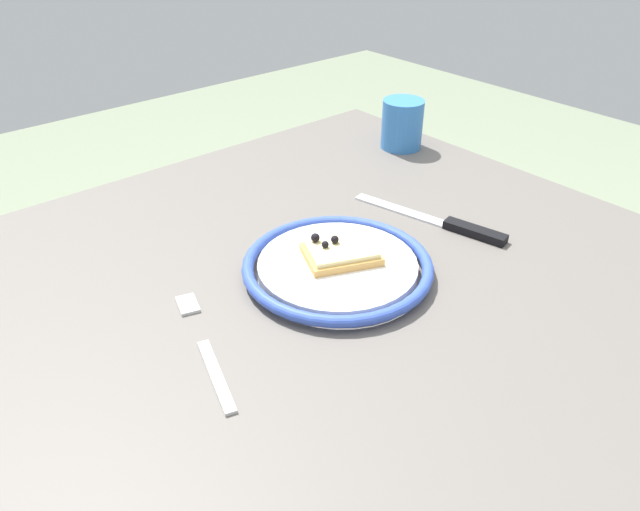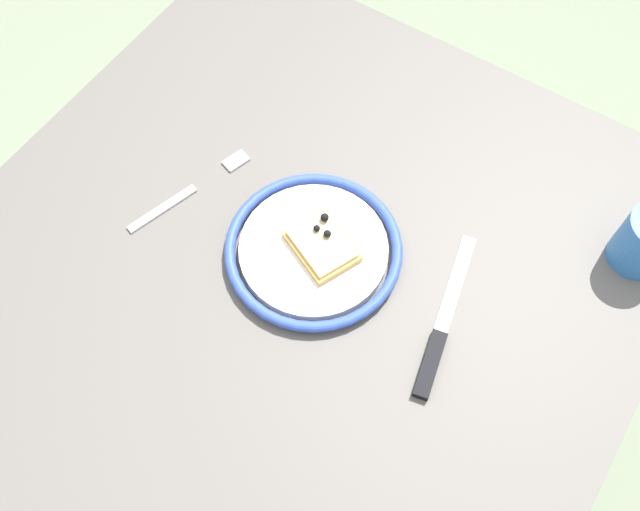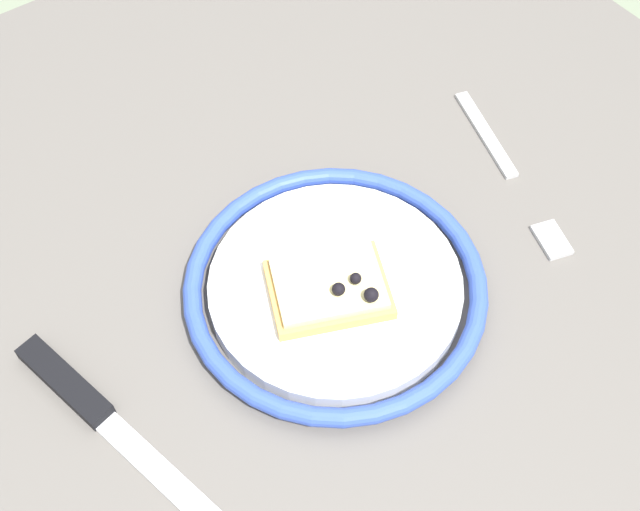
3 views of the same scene
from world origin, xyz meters
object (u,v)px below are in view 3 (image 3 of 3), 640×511
object	(u,v)px
plate	(335,287)
knife	(94,409)
pizza_slice_near	(330,288)
fork	(509,171)
dining_table	(323,332)

from	to	relation	value
plate	knife	xyz separation A→B (m)	(0.20, -0.02, -0.01)
pizza_slice_near	fork	bearing A→B (deg)	-175.25
dining_table	fork	xyz separation A→B (m)	(-0.20, 0.01, 0.10)
knife	plate	bearing A→B (deg)	173.89
plate	knife	distance (m)	0.20
plate	pizza_slice_near	distance (m)	0.02
plate	pizza_slice_near	world-z (taller)	pizza_slice_near
pizza_slice_near	fork	size ratio (longest dim) A/B	0.56
plate	pizza_slice_near	bearing A→B (deg)	29.53
knife	fork	size ratio (longest dim) A/B	1.21
fork	knife	bearing A→B (deg)	-1.38
plate	pizza_slice_near	xyz separation A→B (m)	(0.01, 0.01, 0.01)
plate	fork	world-z (taller)	plate
dining_table	pizza_slice_near	world-z (taller)	pizza_slice_near
dining_table	fork	world-z (taller)	fork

